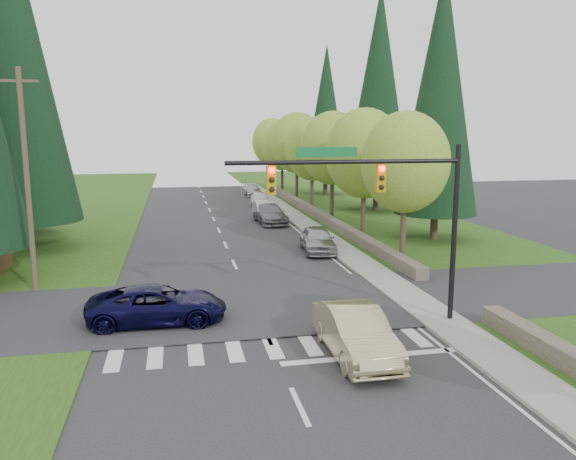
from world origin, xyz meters
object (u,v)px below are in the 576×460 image
object	(u,v)px
sedan_champagne	(356,333)
parked_car_e	(253,191)
suv_navy	(158,305)
parked_car_c	(265,210)
parked_car_d	(260,199)
parked_car_b	(270,214)
parked_car_a	(318,239)

from	to	relation	value
sedan_champagne	parked_car_e	world-z (taller)	sedan_champagne
suv_navy	parked_car_e	bearing A→B (deg)	-11.40
parked_car_c	parked_car_d	distance (m)	7.94
sedan_champagne	parked_car_d	world-z (taller)	sedan_champagne
suv_navy	parked_car_d	size ratio (longest dim) A/B	1.21
sedan_champagne	parked_car_b	bearing A→B (deg)	85.89
parked_car_a	parked_car_e	xyz separation A→B (m)	(0.29, 30.41, -0.17)
parked_car_c	parked_car_d	size ratio (longest dim) A/B	1.08
parked_car_e	parked_car_c	bearing A→B (deg)	-92.83
sedan_champagne	parked_car_e	xyz separation A→B (m)	(3.07, 46.18, -0.20)
parked_car_b	parked_car_d	distance (m)	9.82
parked_car_a	parked_car_e	distance (m)	30.41
suv_navy	parked_car_b	world-z (taller)	parked_car_b
sedan_champagne	parked_car_d	bearing A→B (deg)	85.89
sedan_champagne	parked_car_a	distance (m)	16.01
suv_navy	parked_car_e	xyz separation A→B (m)	(9.49, 41.59, -0.12)
sedan_champagne	parked_car_a	bearing A→B (deg)	79.66
parked_car_c	parked_car_d	xyz separation A→B (m)	(0.75, 7.90, -0.04)
sedan_champagne	parked_car_a	xyz separation A→B (m)	(2.78, 15.77, -0.03)
parked_car_c	sedan_champagne	bearing A→B (deg)	-93.63
parked_car_e	parked_car_a	bearing A→B (deg)	-88.75
sedan_champagne	parked_car_e	size ratio (longest dim) A/B	1.17
parked_car_a	parked_car_b	bearing A→B (deg)	101.11
suv_navy	parked_car_b	bearing A→B (deg)	-18.65
parked_car_d	parked_car_e	xyz separation A→B (m)	(0.65, 9.42, -0.13)
parked_car_a	parked_car_b	world-z (taller)	parked_car_a
sedan_champagne	parked_car_c	size ratio (longest dim) A/B	1.05
parked_car_e	sedan_champagne	bearing A→B (deg)	-92.01
suv_navy	parked_car_b	size ratio (longest dim) A/B	1.01
sedan_champagne	parked_car_b	xyz separation A→B (m)	(1.77, 26.96, -0.06)
parked_car_a	parked_car_b	size ratio (longest dim) A/B	0.89
parked_car_a	parked_car_d	world-z (taller)	parked_car_a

